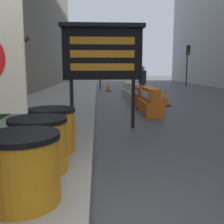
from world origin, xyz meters
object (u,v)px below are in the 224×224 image
at_px(barrel_drum_back, 52,130).
at_px(traffic_cone_far, 109,87).
at_px(jersey_barrier_orange_near, 149,102).
at_px(traffic_cone_mid, 141,103).
at_px(jersey_barrier_red_striped, 140,97).
at_px(jersey_barrier_cream, 133,93).
at_px(traffic_cone_near, 165,97).
at_px(traffic_light_near_curb, 100,55).
at_px(message_board, 102,53).
at_px(barrel_drum_middle, 39,145).
at_px(pedestrian_worker, 142,79).
at_px(jersey_barrier_white, 129,90).
at_px(barrel_drum_foreground, 23,168).
at_px(traffic_light_far_side, 188,57).

relative_size(barrel_drum_back, traffic_cone_far, 1.17).
height_order(jersey_barrier_orange_near, traffic_cone_mid, jersey_barrier_orange_near).
relative_size(jersey_barrier_red_striped, jersey_barrier_cream, 1.00).
distance_m(jersey_barrier_orange_near, traffic_cone_near, 2.24).
bearing_deg(jersey_barrier_cream, traffic_light_near_curb, 103.59).
relative_size(message_board, traffic_cone_near, 3.60).
relative_size(barrel_drum_middle, pedestrian_worker, 0.46).
bearing_deg(jersey_barrier_white, message_board, -101.33).
bearing_deg(jersey_barrier_orange_near, jersey_barrier_cream, 90.00).
height_order(barrel_drum_middle, message_board, message_board).
bearing_deg(barrel_drum_foreground, traffic_light_near_curb, 86.73).
bearing_deg(jersey_barrier_white, traffic_cone_mid, -91.73).
xyz_separation_m(barrel_drum_back, traffic_cone_mid, (2.51, 5.77, -0.27)).
height_order(barrel_drum_foreground, jersey_barrier_red_striped, barrel_drum_foreground).
height_order(traffic_cone_near, traffic_light_far_side, traffic_light_far_side).
relative_size(jersey_barrier_white, traffic_cone_mid, 3.70).
relative_size(barrel_drum_foreground, traffic_cone_mid, 1.41).
distance_m(barrel_drum_middle, message_board, 3.89).
bearing_deg(jersey_barrier_cream, jersey_barrier_orange_near, -90.00).
xyz_separation_m(jersey_barrier_orange_near, traffic_light_near_curb, (-1.66, 11.24, 2.27)).
xyz_separation_m(traffic_cone_far, pedestrian_worker, (1.66, -4.68, 0.70)).
bearing_deg(traffic_light_near_curb, jersey_barrier_orange_near, -81.58).
relative_size(barrel_drum_foreground, jersey_barrier_white, 0.38).
bearing_deg(jersey_barrier_red_striped, traffic_cone_mid, -97.75).
bearing_deg(traffic_cone_mid, message_board, -116.18).
relative_size(jersey_barrier_cream, jersey_barrier_white, 0.78).
height_order(barrel_drum_foreground, traffic_light_far_side, traffic_light_far_side).
distance_m(barrel_drum_back, jersey_barrier_white, 11.56).
xyz_separation_m(jersey_barrier_white, traffic_light_far_side, (6.10, 7.44, 2.31)).
bearing_deg(jersey_barrier_orange_near, traffic_light_far_side, 66.22).
height_order(barrel_drum_foreground, jersey_barrier_orange_near, jersey_barrier_orange_near).
bearing_deg(pedestrian_worker, message_board, 150.48).
relative_size(traffic_cone_far, traffic_light_far_side, 0.19).
relative_size(message_board, jersey_barrier_orange_near, 1.31).
bearing_deg(traffic_cone_near, jersey_barrier_white, 103.72).
xyz_separation_m(barrel_drum_back, traffic_cone_far, (1.59, 14.52, -0.21)).
height_order(barrel_drum_middle, pedestrian_worker, pedestrian_worker).
relative_size(barrel_drum_middle, barrel_drum_back, 1.00).
xyz_separation_m(barrel_drum_foreground, barrel_drum_middle, (-0.03, 0.89, 0.00)).
bearing_deg(traffic_cone_mid, barrel_drum_back, -113.47).
xyz_separation_m(barrel_drum_foreground, message_board, (0.95, 4.36, 1.46)).
height_order(message_board, traffic_cone_near, message_board).
bearing_deg(barrel_drum_middle, jersey_barrier_orange_near, 64.65).
bearing_deg(traffic_light_near_curb, jersey_barrier_red_striped, -79.62).
bearing_deg(traffic_cone_far, traffic_cone_near, -74.35).
bearing_deg(traffic_light_far_side, barrel_drum_back, -115.16).
bearing_deg(jersey_barrier_orange_near, traffic_cone_mid, 99.94).
relative_size(barrel_drum_middle, traffic_light_far_side, 0.22).
relative_size(traffic_light_near_curb, traffic_light_far_side, 1.01).
height_order(traffic_cone_mid, pedestrian_worker, pedestrian_worker).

